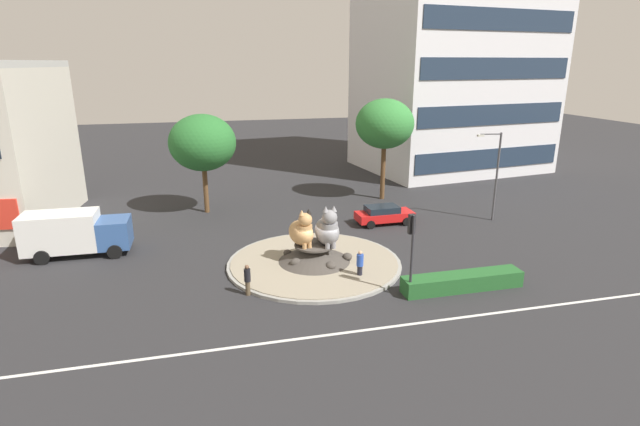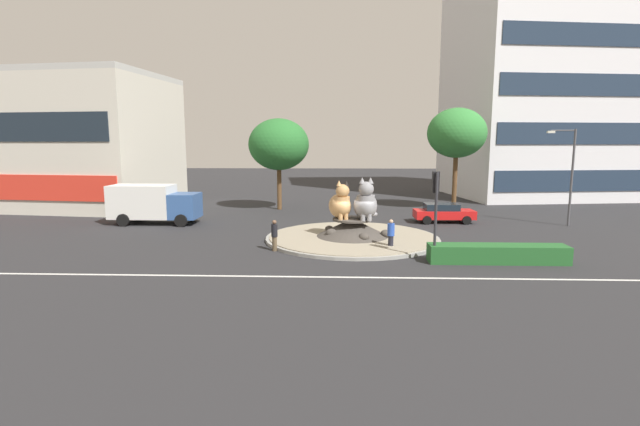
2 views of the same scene
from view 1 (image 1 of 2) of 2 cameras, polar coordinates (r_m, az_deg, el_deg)
ground_plane at (r=30.60m, az=-0.67°, el=-5.97°), size 160.00×160.00×0.00m
lane_centreline at (r=23.56m, az=4.00°, el=-13.52°), size 112.00×0.20×0.01m
roundabout_island at (r=30.43m, az=-0.67°, el=-5.23°), size 10.70×10.70×1.33m
cat_statue_calico at (r=29.71m, az=-2.10°, el=-2.14°), size 1.83×2.60×2.38m
cat_statue_grey at (r=29.74m, az=0.90°, el=-1.95°), size 1.59×2.56×2.59m
traffic_light_mast at (r=25.83m, az=10.55°, el=-3.09°), size 0.33×0.46×4.56m
office_tower at (r=59.72m, az=15.55°, el=20.28°), size 20.99×16.95×31.81m
clipped_hedge_strip at (r=28.36m, az=16.13°, el=-7.63°), size 6.86×1.20×0.90m
broadleaf_tree_behind_island at (r=40.88m, az=-13.44°, el=7.90°), size 5.33×5.33×8.06m
second_tree_near_tower at (r=44.18m, az=7.50°, el=10.16°), size 5.12×5.12×8.97m
streetlight_arm at (r=40.25m, az=19.57°, el=4.66°), size 1.93×0.40×6.90m
pedestrian_black_shirt at (r=26.69m, az=-8.39°, el=-7.58°), size 0.34×0.34×1.74m
pedestrian_blue_shirt at (r=28.45m, az=4.64°, el=-5.91°), size 0.40×0.40×1.72m
sedan_on_far_lane at (r=38.19m, az=7.40°, el=-0.14°), size 4.44×2.10×1.43m
delivery_box_truck at (r=35.20m, az=-26.54°, el=-2.01°), size 6.42×2.71×2.88m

